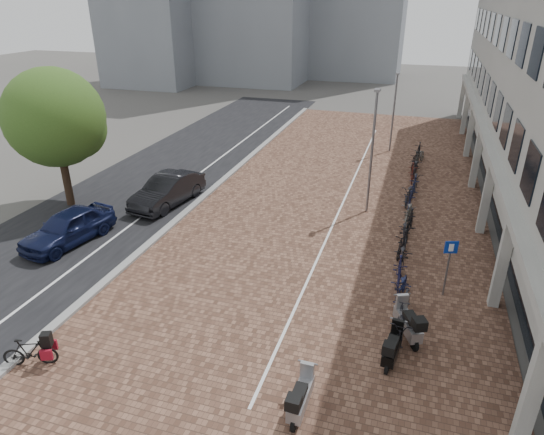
{
  "coord_description": "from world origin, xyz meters",
  "views": [
    {
      "loc": [
        5.54,
        -11.61,
        9.93
      ],
      "look_at": [
        0.0,
        6.0,
        1.3
      ],
      "focal_mm": 31.42,
      "sensor_mm": 36.0,
      "label": 1
    }
  ],
  "objects_px": {
    "scooter_front": "(408,321)",
    "scooter_mid": "(393,346)",
    "parking_sign": "(449,260)",
    "car_navy": "(68,227)",
    "car_dark": "(168,190)",
    "hero_bike": "(30,352)",
    "scooter_back": "(301,395)"
  },
  "relations": [
    {
      "from": "car_dark",
      "to": "scooter_mid",
      "type": "xyz_separation_m",
      "value": [
        12.11,
        -8.57,
        -0.21
      ]
    },
    {
      "from": "hero_bike",
      "to": "scooter_front",
      "type": "bearing_deg",
      "value": -88.62
    },
    {
      "from": "car_navy",
      "to": "hero_bike",
      "type": "height_order",
      "value": "car_navy"
    },
    {
      "from": "parking_sign",
      "to": "car_dark",
      "type": "bearing_deg",
      "value": 143.63
    },
    {
      "from": "car_navy",
      "to": "parking_sign",
      "type": "xyz_separation_m",
      "value": [
        15.7,
        0.61,
        0.74
      ]
    },
    {
      "from": "scooter_mid",
      "to": "parking_sign",
      "type": "bearing_deg",
      "value": 76.83
    },
    {
      "from": "car_navy",
      "to": "scooter_front",
      "type": "height_order",
      "value": "car_navy"
    },
    {
      "from": "car_navy",
      "to": "scooter_front",
      "type": "bearing_deg",
      "value": 2.18
    },
    {
      "from": "car_dark",
      "to": "scooter_front",
      "type": "bearing_deg",
      "value": -21.94
    },
    {
      "from": "hero_bike",
      "to": "scooter_front",
      "type": "relative_size",
      "value": 0.91
    },
    {
      "from": "scooter_back",
      "to": "car_dark",
      "type": "bearing_deg",
      "value": 132.89
    },
    {
      "from": "car_dark",
      "to": "scooter_back",
      "type": "xyz_separation_m",
      "value": [
        10.0,
        -11.27,
        -0.18
      ]
    },
    {
      "from": "hero_bike",
      "to": "scooter_back",
      "type": "height_order",
      "value": "scooter_back"
    },
    {
      "from": "car_navy",
      "to": "scooter_mid",
      "type": "bearing_deg",
      "value": -2.97
    },
    {
      "from": "car_dark",
      "to": "scooter_mid",
      "type": "distance_m",
      "value": 14.84
    },
    {
      "from": "car_dark",
      "to": "hero_bike",
      "type": "height_order",
      "value": "car_dark"
    },
    {
      "from": "car_dark",
      "to": "hero_bike",
      "type": "xyz_separation_m",
      "value": [
        2.0,
        -11.94,
        -0.28
      ]
    },
    {
      "from": "car_navy",
      "to": "hero_bike",
      "type": "bearing_deg",
      "value": -48.45
    },
    {
      "from": "parking_sign",
      "to": "scooter_front",
      "type": "bearing_deg",
      "value": -130.43
    },
    {
      "from": "scooter_front",
      "to": "scooter_back",
      "type": "height_order",
      "value": "scooter_front"
    },
    {
      "from": "scooter_front",
      "to": "scooter_mid",
      "type": "distance_m",
      "value": 1.32
    },
    {
      "from": "scooter_mid",
      "to": "parking_sign",
      "type": "height_order",
      "value": "parking_sign"
    },
    {
      "from": "scooter_front",
      "to": "scooter_mid",
      "type": "bearing_deg",
      "value": -131.32
    },
    {
      "from": "scooter_mid",
      "to": "scooter_back",
      "type": "distance_m",
      "value": 3.42
    },
    {
      "from": "car_navy",
      "to": "hero_bike",
      "type": "relative_size",
      "value": 2.69
    },
    {
      "from": "scooter_mid",
      "to": "scooter_back",
      "type": "relative_size",
      "value": 0.96
    },
    {
      "from": "car_navy",
      "to": "car_dark",
      "type": "height_order",
      "value": "car_dark"
    },
    {
      "from": "scooter_back",
      "to": "parking_sign",
      "type": "distance_m",
      "value": 7.72
    },
    {
      "from": "car_dark",
      "to": "scooter_mid",
      "type": "height_order",
      "value": "car_dark"
    },
    {
      "from": "scooter_front",
      "to": "parking_sign",
      "type": "height_order",
      "value": "parking_sign"
    },
    {
      "from": "scooter_mid",
      "to": "parking_sign",
      "type": "xyz_separation_m",
      "value": [
        1.52,
        4.06,
        0.92
      ]
    },
    {
      "from": "car_navy",
      "to": "parking_sign",
      "type": "distance_m",
      "value": 15.73
    }
  ]
}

